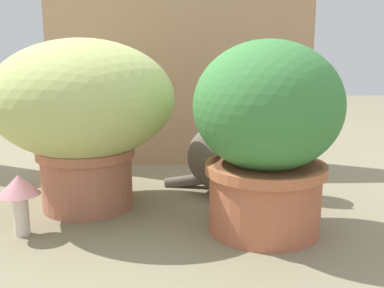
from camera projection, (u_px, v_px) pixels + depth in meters
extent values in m
plane|color=gray|center=(161.00, 209.00, 1.22)|extent=(6.00, 6.00, 0.00)
cube|color=tan|center=(180.00, 67.00, 1.63)|extent=(0.97, 0.03, 0.73)
cylinder|color=#B76D53|center=(87.00, 177.00, 1.22)|extent=(0.24, 0.24, 0.17)
cylinder|color=#B96E52|center=(86.00, 152.00, 1.21)|extent=(0.26, 0.26, 0.02)
ellipsoid|color=#B7C56F|center=(83.00, 99.00, 1.18)|extent=(0.48, 0.48, 0.31)
cylinder|color=#BD6645|center=(264.00, 197.00, 1.06)|extent=(0.26, 0.26, 0.17)
cylinder|color=#BF6B43|center=(265.00, 168.00, 1.05)|extent=(0.28, 0.28, 0.02)
ellipsoid|color=#3D823E|center=(268.00, 106.00, 1.02)|extent=(0.34, 0.34, 0.30)
ellipsoid|color=#655B51|center=(230.00, 157.00, 1.34)|extent=(0.28, 0.21, 0.22)
ellipsoid|color=gray|center=(263.00, 162.00, 1.33)|extent=(0.08, 0.11, 0.11)
sphere|color=#655B51|center=(269.00, 120.00, 1.30)|extent=(0.13, 0.13, 0.11)
cone|color=#655B51|center=(269.00, 98.00, 1.32)|extent=(0.04, 0.04, 0.04)
cone|color=#655B51|center=(270.00, 100.00, 1.26)|extent=(0.04, 0.04, 0.04)
cylinder|color=#655B51|center=(193.00, 180.00, 1.41)|extent=(0.19, 0.06, 0.07)
cylinder|color=silver|center=(21.00, 215.00, 1.04)|extent=(0.04, 0.04, 0.10)
cone|color=pink|center=(19.00, 185.00, 1.02)|extent=(0.09, 0.09, 0.05)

